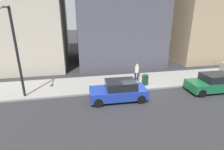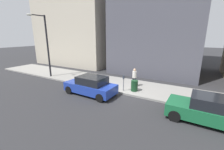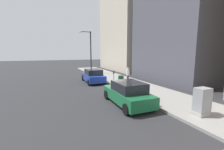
{
  "view_description": "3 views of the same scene",
  "coord_description": "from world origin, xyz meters",
  "px_view_note": "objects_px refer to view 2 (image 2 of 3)",
  "views": [
    {
      "loc": [
        -12.73,
        4.82,
        6.18
      ],
      "look_at": [
        0.42,
        2.2,
        1.44
      ],
      "focal_mm": 28.0,
      "sensor_mm": 36.0,
      "label": 1
    },
    {
      "loc": [
        -10.2,
        -5.13,
        4.65
      ],
      "look_at": [
        0.92,
        1.25,
        1.23
      ],
      "focal_mm": 24.0,
      "sensor_mm": 36.0,
      "label": 2
    },
    {
      "loc": [
        -5.88,
        -14.31,
        3.34
      ],
      "look_at": [
        -0.3,
        -1.38,
        1.25
      ],
      "focal_mm": 24.0,
      "sensor_mm": 36.0,
      "label": 3
    }
  ],
  "objects_px": {
    "parked_car_green": "(209,110)",
    "parked_car_blue": "(91,86)",
    "streetlamp": "(45,41)",
    "parking_meter": "(124,81)",
    "pedestrian_near_meter": "(134,76)",
    "office_tower_right": "(87,16)",
    "trash_bin": "(134,86)"
  },
  "relations": [
    {
      "from": "parked_car_green",
      "to": "parked_car_blue",
      "type": "relative_size",
      "value": 1.0
    },
    {
      "from": "parked_car_green",
      "to": "streetlamp",
      "type": "distance_m",
      "value": 15.54
    },
    {
      "from": "parking_meter",
      "to": "streetlamp",
      "type": "relative_size",
      "value": 0.21
    },
    {
      "from": "parked_car_blue",
      "to": "streetlamp",
      "type": "distance_m",
      "value": 7.9
    },
    {
      "from": "parked_car_blue",
      "to": "streetlamp",
      "type": "xyz_separation_m",
      "value": [
        1.46,
        7.04,
        3.28
      ]
    },
    {
      "from": "parking_meter",
      "to": "pedestrian_near_meter",
      "type": "height_order",
      "value": "pedestrian_near_meter"
    },
    {
      "from": "streetlamp",
      "to": "office_tower_right",
      "type": "xyz_separation_m",
      "value": [
        11.53,
        3.51,
        3.84
      ]
    },
    {
      "from": "streetlamp",
      "to": "parking_meter",
      "type": "bearing_deg",
      "value": -88.95
    },
    {
      "from": "parked_car_green",
      "to": "pedestrian_near_meter",
      "type": "relative_size",
      "value": 2.55
    },
    {
      "from": "parked_car_green",
      "to": "pedestrian_near_meter",
      "type": "bearing_deg",
      "value": 61.69
    },
    {
      "from": "trash_bin",
      "to": "pedestrian_near_meter",
      "type": "bearing_deg",
      "value": 22.71
    },
    {
      "from": "office_tower_right",
      "to": "trash_bin",
      "type": "bearing_deg",
      "value": -129.03
    },
    {
      "from": "parked_car_blue",
      "to": "parking_meter",
      "type": "xyz_separation_m",
      "value": [
        1.63,
        -2.13,
        0.24
      ]
    },
    {
      "from": "parked_car_green",
      "to": "parking_meter",
      "type": "height_order",
      "value": "parked_car_green"
    },
    {
      "from": "trash_bin",
      "to": "office_tower_right",
      "type": "bearing_deg",
      "value": 50.97
    },
    {
      "from": "parked_car_green",
      "to": "parked_car_blue",
      "type": "xyz_separation_m",
      "value": [
        0.04,
        8.07,
        0.0
      ]
    },
    {
      "from": "parking_meter",
      "to": "streetlamp",
      "type": "distance_m",
      "value": 9.66
    },
    {
      "from": "parked_car_blue",
      "to": "trash_bin",
      "type": "distance_m",
      "value": 3.58
    },
    {
      "from": "parked_car_green",
      "to": "pedestrian_near_meter",
      "type": "height_order",
      "value": "pedestrian_near_meter"
    },
    {
      "from": "parked_car_green",
      "to": "parking_meter",
      "type": "bearing_deg",
      "value": 75.48
    },
    {
      "from": "trash_bin",
      "to": "office_tower_right",
      "type": "height_order",
      "value": "office_tower_right"
    },
    {
      "from": "parked_car_blue",
      "to": "trash_bin",
      "type": "relative_size",
      "value": 4.71
    },
    {
      "from": "parked_car_green",
      "to": "pedestrian_near_meter",
      "type": "distance_m",
      "value": 6.44
    },
    {
      "from": "parking_meter",
      "to": "streetlamp",
      "type": "xyz_separation_m",
      "value": [
        -0.17,
        9.17,
        3.04
      ]
    },
    {
      "from": "trash_bin",
      "to": "office_tower_right",
      "type": "relative_size",
      "value": 0.06
    },
    {
      "from": "streetlamp",
      "to": "pedestrian_near_meter",
      "type": "distance_m",
      "value": 10.09
    },
    {
      "from": "parked_car_blue",
      "to": "pedestrian_near_meter",
      "type": "distance_m",
      "value": 4.0
    },
    {
      "from": "pedestrian_near_meter",
      "to": "parked_car_green",
      "type": "bearing_deg",
      "value": 171.6
    },
    {
      "from": "pedestrian_near_meter",
      "to": "office_tower_right",
      "type": "relative_size",
      "value": 0.11
    },
    {
      "from": "pedestrian_near_meter",
      "to": "office_tower_right",
      "type": "xyz_separation_m",
      "value": [
        9.87,
        13.02,
        6.77
      ]
    },
    {
      "from": "parked_car_blue",
      "to": "parking_meter",
      "type": "distance_m",
      "value": 2.69
    },
    {
      "from": "parked_car_blue",
      "to": "office_tower_right",
      "type": "height_order",
      "value": "office_tower_right"
    }
  ]
}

